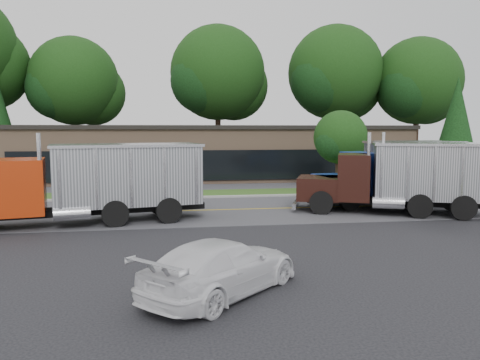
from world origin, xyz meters
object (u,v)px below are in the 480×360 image
(dump_truck_red, at_px, (92,181))
(rally_car, at_px, (222,267))
(dump_truck_blue, at_px, (395,171))
(dump_truck_maroon, at_px, (402,176))

(dump_truck_red, distance_m, rally_car, 10.48)
(dump_truck_blue, relative_size, dump_truck_maroon, 0.90)
(dump_truck_maroon, bearing_deg, dump_truck_blue, -88.54)
(dump_truck_maroon, bearing_deg, dump_truck_red, 22.41)
(dump_truck_red, bearing_deg, dump_truck_maroon, 169.22)
(dump_truck_maroon, relative_size, rally_car, 1.93)
(rally_car, bearing_deg, dump_truck_maroon, -90.01)
(dump_truck_maroon, xyz_separation_m, rally_car, (-9.67, -9.65, -1.13))
(dump_truck_blue, xyz_separation_m, dump_truck_maroon, (-0.93, -2.56, 0.00))
(dump_truck_red, relative_size, dump_truck_blue, 1.35)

